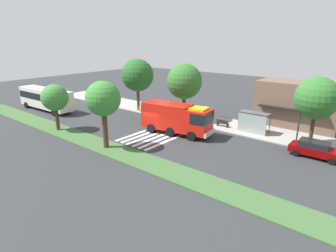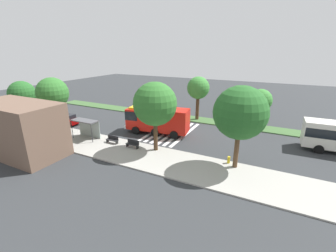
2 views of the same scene
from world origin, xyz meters
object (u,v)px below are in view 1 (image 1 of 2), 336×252
(sidewalk_tree_west, at_px, (184,82))
(parked_car_west, at_px, (57,93))
(fire_truck, at_px, (178,118))
(bench_near_shelter, at_px, (223,123))
(sidewalk_tree_far_west, at_px, (137,75))
(sidewalk_tree_east, at_px, (317,98))
(bus_stop_shelter, at_px, (253,119))
(transit_bus, at_px, (46,98))
(median_tree_far_west, at_px, (55,98))
(bench_west_of_shelter, at_px, (203,119))
(fire_hydrant, at_px, (140,109))
(parked_car_mid, at_px, (315,149))
(street_lamp, at_px, (300,114))
(median_tree_west, at_px, (103,99))

(sidewalk_tree_west, bearing_deg, parked_car_west, -175.70)
(fire_truck, bearing_deg, bench_near_shelter, 55.15)
(fire_truck, bearing_deg, sidewalk_tree_far_west, 148.66)
(sidewalk_tree_west, distance_m, sidewalk_tree_east, 16.38)
(bus_stop_shelter, bearing_deg, sidewalk_tree_east, -5.84)
(transit_bus, relative_size, median_tree_far_west, 2.05)
(sidewalk_tree_far_west, xyz_separation_m, sidewalk_tree_west, (8.93, 0.00, -0.14))
(transit_bus, xyz_separation_m, bus_stop_shelter, (30.42, 9.71, -0.15))
(bench_west_of_shelter, xyz_separation_m, fire_hydrant, (-10.96, -1.15, -0.10))
(fire_truck, xyz_separation_m, bench_west_of_shelter, (-0.10, 5.74, -1.46))
(bench_near_shelter, distance_m, median_tree_far_west, 21.15)
(parked_car_mid, height_order, transit_bus, transit_bus)
(bus_stop_shelter, height_order, street_lamp, street_lamp)
(median_tree_west, bearing_deg, fire_hydrant, 121.79)
(street_lamp, bearing_deg, parked_car_mid, -38.59)
(bus_stop_shelter, xyz_separation_m, median_tree_far_west, (-19.24, -14.25, 2.28))
(transit_bus, distance_m, sidewalk_tree_west, 22.81)
(transit_bus, bearing_deg, street_lamp, -168.40)
(parked_car_mid, bearing_deg, sidewalk_tree_east, 114.25)
(bus_stop_shelter, distance_m, bench_west_of_shelter, 7.13)
(bus_stop_shelter, xyz_separation_m, median_tree_west, (-9.87, -14.25, 3.35))
(sidewalk_tree_east, relative_size, median_tree_west, 1.06)
(parked_car_west, height_order, bench_near_shelter, parked_car_west)
(parked_car_west, xyz_separation_m, median_tree_far_west, (19.76, -11.38, 3.28))
(transit_bus, bearing_deg, parked_car_west, -40.46)
(median_tree_far_west, bearing_deg, median_tree_west, 0.00)
(bus_stop_shelter, xyz_separation_m, fire_hydrant, (-17.97, -1.18, -1.40))
(sidewalk_tree_west, height_order, sidewalk_tree_east, sidewalk_tree_west)
(bus_stop_shelter, xyz_separation_m, sidewalk_tree_east, (6.61, -0.68, 3.44))
(parked_car_west, distance_m, bench_near_shelter, 35.13)
(parked_car_mid, relative_size, sidewalk_tree_far_west, 0.59)
(bench_near_shelter, distance_m, bench_west_of_shelter, 3.01)
(bench_west_of_shelter, bearing_deg, bench_near_shelter, 0.00)
(transit_bus, bearing_deg, fire_truck, -172.45)
(parked_car_west, distance_m, median_tree_west, 31.58)
(fire_truck, relative_size, parked_car_west, 1.91)
(transit_bus, height_order, bus_stop_shelter, transit_bus)
(fire_truck, height_order, street_lamp, street_lamp)
(parked_car_mid, height_order, bench_near_shelter, parked_car_mid)
(bus_stop_shelter, relative_size, median_tree_west, 0.50)
(median_tree_far_west, bearing_deg, sidewalk_tree_west, 55.08)
(bench_near_shelter, xyz_separation_m, median_tree_far_west, (-15.24, -14.22, 3.57))
(bench_near_shelter, bearing_deg, median_tree_far_west, -136.99)
(transit_bus, relative_size, median_tree_west, 1.68)
(parked_car_west, distance_m, bench_west_of_shelter, 32.13)
(parked_car_west, relative_size, bus_stop_shelter, 1.34)
(bus_stop_shelter, xyz_separation_m, sidewalk_tree_west, (-9.77, -0.68, 3.61))
(parked_car_west, relative_size, parked_car_mid, 0.99)
(fire_truck, bearing_deg, fire_hydrant, 149.48)
(parked_car_mid, relative_size, bench_west_of_shelter, 2.97)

